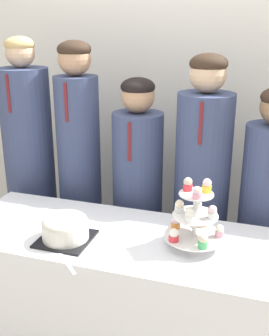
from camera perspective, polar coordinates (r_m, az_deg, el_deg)
The scene contains 10 objects.
wall_back at distance 2.91m, azimuth 5.20°, elevation 12.01°, with size 9.00×0.06×2.70m.
table at distance 2.26m, azimuth -2.27°, elevation -17.31°, with size 1.59×0.61×0.74m.
round_cake at distance 2.01m, azimuth -9.38°, elevation -7.87°, with size 0.24×0.24×0.13m.
cake_knife at distance 1.95m, azimuth -10.18°, elevation -11.09°, with size 0.23×0.22×0.01m.
cupcake_stand at distance 1.92m, azimuth 8.18°, elevation -6.59°, with size 0.28×0.28×0.32m.
student_0 at distance 2.83m, azimuth -13.86°, elevation -0.83°, with size 0.32×0.32×1.63m.
student_1 at distance 2.66m, azimuth -7.40°, elevation -1.26°, with size 0.26×0.27×1.62m.
student_2 at distance 2.57m, azimuth 0.41°, elevation -4.54°, with size 0.30×0.30×1.43m.
student_3 at distance 2.47m, azimuth 8.97°, elevation -4.19°, with size 0.31×0.32×1.56m.
student_4 at distance 2.48m, azimuth 17.30°, elevation -6.78°, with size 0.30×0.31×1.41m.
Camera 1 is at (0.64, -1.39, 1.73)m, focal length 45.00 mm.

